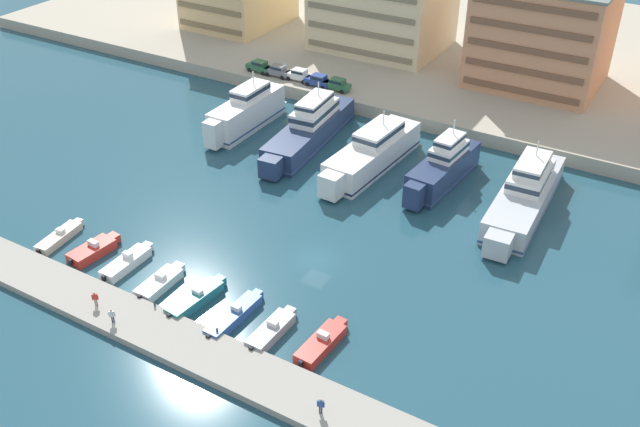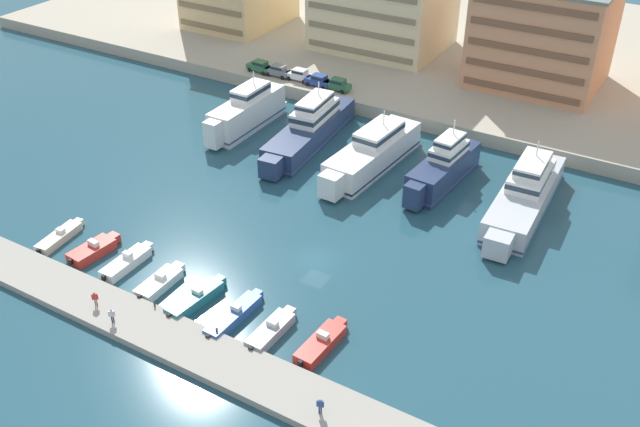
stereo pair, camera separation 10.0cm
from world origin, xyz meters
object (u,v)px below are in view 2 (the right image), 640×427
Objects in this scene: yacht_navy_left at (310,128)px; yacht_white_mid_left at (372,153)px; yacht_white_far_left at (246,112)px; yacht_silver_center at (525,194)px; motorboat_red_left at (94,250)px; car_grey_left at (278,70)px; yacht_navy_center_left at (443,168)px; car_white_mid_left at (299,74)px; motorboat_blue_center_right at (234,315)px; motorboat_grey_mid_right at (271,330)px; motorboat_white_center_left at (160,282)px; motorboat_white_mid_left at (127,262)px; motorboat_red_right at (321,343)px; pedestrian_mid_deck at (320,405)px; pedestrian_far_side at (112,315)px; motorboat_teal_center at (196,298)px; pedestrian_near_edge at (95,298)px; motorboat_cream_far_left at (60,236)px; car_blue_center_left at (319,80)px; car_green_center at (337,84)px; car_green_far_left at (260,66)px.

yacht_navy_left is 1.13× the size of yacht_white_mid_left.
yacht_white_far_left is 0.74× the size of yacht_silver_center.
yacht_white_mid_left is (10.22, -1.83, -0.09)m from yacht_navy_left.
yacht_silver_center is 47.72m from motorboat_red_left.
yacht_silver_center is at bearing -19.19° from car_grey_left.
yacht_navy_center_left is 33.01m from car_white_mid_left.
motorboat_blue_center_right is at bearing -56.13° from yacht_white_far_left.
yacht_navy_left reaches higher than motorboat_grey_mid_right.
motorboat_grey_mid_right reaches higher than motorboat_white_center_left.
yacht_white_far_left is 3.94× the size of car_white_mid_left.
motorboat_white_mid_left is (-1.77, -32.97, -1.61)m from yacht_navy_left.
motorboat_red_right is 1.66× the size of car_white_mid_left.
motorboat_blue_center_right is at bearing 154.61° from pedestrian_mid_deck.
yacht_white_mid_left is 41.12m from pedestrian_mid_deck.
motorboat_red_left is 12.53m from pedestrian_far_side.
motorboat_white_mid_left is 18.40m from motorboat_grey_mid_right.
motorboat_teal_center is 4.71× the size of pedestrian_near_edge.
motorboat_teal_center is 52.05m from car_grey_left.
yacht_white_mid_left is 32.68m from motorboat_white_center_left.
yacht_white_mid_left is 2.91× the size of motorboat_red_right.
yacht_navy_left reaches higher than pedestrian_mid_deck.
motorboat_red_left is (5.00, 0.01, 0.11)m from motorboat_cream_far_left.
yacht_navy_center_left reaches higher than motorboat_white_center_left.
car_white_mid_left is at bearing 91.18° from yacht_white_far_left.
yacht_white_mid_left is at bearing 109.51° from motorboat_red_right.
yacht_navy_left reaches higher than yacht_white_mid_left.
car_blue_center_left is (7.37, -0.19, 0.00)m from car_grey_left.
car_green_center is (-22.73, 14.32, 0.73)m from yacht_navy_center_left.
car_blue_center_left is at bearing 100.85° from pedestrian_far_side.
yacht_navy_left is 14.67m from car_blue_center_left.
motorboat_cream_far_left is 4.26× the size of pedestrian_far_side.
motorboat_grey_mid_right is at bearing -94.88° from yacht_navy_center_left.
motorboat_red_right is at bearing 2.18° from motorboat_white_center_left.
motorboat_teal_center is at bearing -69.16° from car_white_mid_left.
yacht_silver_center is 3.52× the size of motorboat_white_center_left.
car_blue_center_left is 54.71m from pedestrian_far_side.
yacht_silver_center is at bearing -4.08° from yacht_navy_center_left.
yacht_white_mid_left reaches higher than motorboat_teal_center.
motorboat_blue_center_right is (4.58, -0.10, -0.03)m from motorboat_teal_center.
motorboat_blue_center_right is 52.75m from car_white_mid_left.
car_blue_center_left is 2.61× the size of pedestrian_mid_deck.
motorboat_red_left is at bearing -76.61° from car_green_far_left.
car_green_center is at bearing 155.48° from yacht_silver_center.
pedestrian_near_edge is at bearing -74.58° from car_grey_left.
car_blue_center_left is (-16.70, 14.97, 0.88)m from yacht_white_mid_left.
motorboat_red_left is at bearing 176.75° from motorboat_white_center_left.
yacht_navy_left reaches higher than yacht_white_far_left.
motorboat_teal_center is at bearing 179.62° from motorboat_grey_mid_right.
yacht_silver_center is at bearing 67.85° from motorboat_grey_mid_right.
yacht_white_mid_left is at bearing 62.29° from motorboat_red_left.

